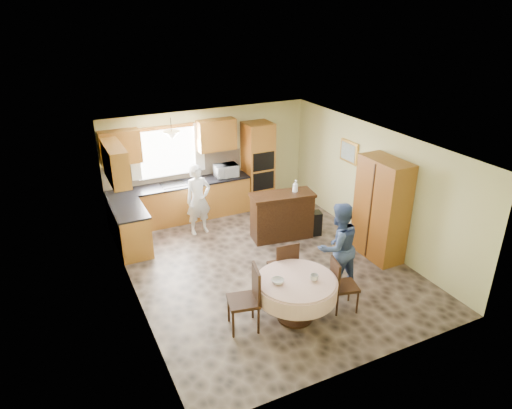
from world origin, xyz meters
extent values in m
cube|color=#705D4F|center=(0.00, 0.00, 0.00)|extent=(5.00, 6.00, 0.01)
cube|color=white|center=(0.00, 0.00, 2.50)|extent=(5.00, 6.00, 0.01)
cube|color=#D0CD85|center=(0.00, 3.00, 1.25)|extent=(5.00, 0.02, 2.50)
cube|color=#D0CD85|center=(0.00, -3.00, 1.25)|extent=(5.00, 0.02, 2.50)
cube|color=#D0CD85|center=(-2.50, 0.00, 1.25)|extent=(0.02, 6.00, 2.50)
cube|color=#D0CD85|center=(2.50, 0.00, 1.25)|extent=(0.02, 6.00, 2.50)
cube|color=white|center=(-1.00, 2.98, 1.60)|extent=(1.40, 0.03, 1.10)
cube|color=white|center=(-1.75, 2.93, 1.65)|extent=(0.22, 0.02, 1.15)
cube|color=white|center=(-0.25, 2.93, 1.65)|extent=(0.22, 0.02, 1.15)
cube|color=#AB762D|center=(-0.85, 2.70, 0.44)|extent=(3.30, 0.60, 0.88)
cube|color=black|center=(-0.85, 2.70, 0.90)|extent=(3.30, 0.64, 0.04)
cube|color=#AB762D|center=(-2.20, 1.80, 0.44)|extent=(0.60, 1.20, 0.88)
cube|color=black|center=(-2.20, 1.80, 0.90)|extent=(0.64, 1.20, 0.04)
cube|color=tan|center=(-0.85, 2.99, 1.18)|extent=(3.30, 0.02, 0.55)
cube|color=#A26228|center=(-2.05, 2.83, 1.91)|extent=(0.85, 0.33, 0.72)
cube|color=#A26228|center=(0.15, 2.83, 1.91)|extent=(0.90, 0.33, 0.72)
cube|color=#A26228|center=(-2.33, 1.80, 1.91)|extent=(0.33, 1.20, 0.72)
cube|color=#AB762D|center=(1.15, 2.69, 1.06)|extent=(0.66, 0.62, 2.12)
cube|color=black|center=(1.15, 2.38, 1.25)|extent=(0.56, 0.01, 0.45)
cube|color=black|center=(1.15, 2.38, 0.75)|extent=(0.56, 0.01, 0.45)
cone|color=beige|center=(-1.00, 2.50, 2.12)|extent=(0.36, 0.36, 0.18)
cube|color=#39210F|center=(0.85, 0.90, 0.48)|extent=(1.42, 0.75, 0.97)
cube|color=black|center=(1.51, 0.72, 0.27)|extent=(0.44, 0.36, 0.53)
cube|color=#AB762D|center=(2.22, -0.62, 1.02)|extent=(0.54, 1.07, 2.05)
cylinder|color=#39210F|center=(-0.31, -1.66, 0.34)|extent=(0.19, 0.19, 0.68)
cylinder|color=#39210F|center=(-0.31, -1.66, 0.02)|extent=(0.58, 0.58, 0.04)
cylinder|color=#F2E0C6|center=(-0.31, -1.66, 0.72)|extent=(1.25, 1.25, 0.05)
cylinder|color=#F2E0C6|center=(-0.31, -1.66, 0.59)|extent=(1.31, 1.31, 0.27)
cube|color=#39210F|center=(-1.16, -1.50, 0.50)|extent=(0.55, 0.55, 0.06)
cube|color=#39210F|center=(-0.96, -1.54, 0.79)|extent=(0.14, 0.44, 0.55)
cylinder|color=#39210F|center=(-1.36, -1.70, 0.24)|extent=(0.04, 0.04, 0.47)
cylinder|color=#39210F|center=(-0.96, -1.70, 0.24)|extent=(0.04, 0.04, 0.47)
cylinder|color=#39210F|center=(-1.36, -1.30, 0.24)|extent=(0.04, 0.04, 0.47)
cylinder|color=#39210F|center=(-0.96, -1.30, 0.24)|extent=(0.04, 0.04, 0.47)
cube|color=#39210F|center=(-0.10, -0.84, 0.47)|extent=(0.48, 0.48, 0.05)
cube|color=#39210F|center=(-0.12, -1.04, 0.75)|extent=(0.42, 0.08, 0.52)
cylinder|color=#39210F|center=(-0.29, -1.03, 0.22)|extent=(0.04, 0.04, 0.45)
cylinder|color=#39210F|center=(0.09, -1.03, 0.22)|extent=(0.04, 0.04, 0.45)
cylinder|color=#39210F|center=(-0.29, -0.65, 0.22)|extent=(0.04, 0.04, 0.45)
cylinder|color=#39210F|center=(0.09, -0.65, 0.22)|extent=(0.04, 0.04, 0.45)
cube|color=#39210F|center=(0.55, -1.78, 0.44)|extent=(0.50, 0.50, 0.05)
cube|color=#39210F|center=(0.37, -1.74, 0.70)|extent=(0.14, 0.39, 0.49)
cylinder|color=#39210F|center=(0.38, -1.96, 0.21)|extent=(0.04, 0.04, 0.42)
cylinder|color=#39210F|center=(0.73, -1.96, 0.21)|extent=(0.04, 0.04, 0.42)
cylinder|color=#39210F|center=(0.38, -1.61, 0.21)|extent=(0.04, 0.04, 0.42)
cylinder|color=#39210F|center=(0.73, -1.61, 0.21)|extent=(0.04, 0.04, 0.42)
cube|color=gold|center=(2.47, 0.86, 1.74)|extent=(0.05, 0.58, 0.48)
cube|color=#A3B3BF|center=(2.44, 0.86, 1.74)|extent=(0.01, 0.48, 0.38)
imported|color=silver|center=(0.29, 2.65, 1.07)|extent=(0.55, 0.38, 0.30)
imported|color=silver|center=(-0.68, 1.90, 0.79)|extent=(0.61, 0.43, 1.58)
imported|color=#384C7C|center=(0.80, -1.20, 0.82)|extent=(0.83, 0.66, 1.65)
imported|color=#B2B2B2|center=(0.41, 0.90, 0.99)|extent=(0.26, 0.26, 0.05)
imported|color=silver|center=(1.16, 0.90, 1.13)|extent=(0.14, 0.14, 0.32)
imported|color=#B2B2B2|center=(-0.08, -1.80, 0.80)|extent=(0.17, 0.17, 0.11)
imported|color=#B2B2B2|center=(-0.62, -1.61, 0.78)|extent=(0.27, 0.27, 0.06)
camera|label=1|loc=(-3.54, -6.83, 4.76)|focal=32.00mm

